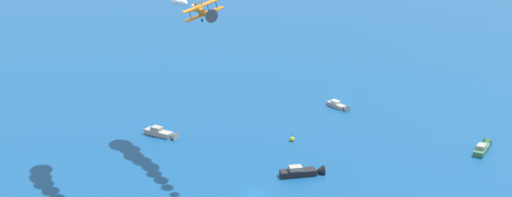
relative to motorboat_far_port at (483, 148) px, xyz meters
name	(u,v)px	position (x,y,z in m)	size (l,w,h in m)	color
ground_plane	(255,193)	(52.28, -15.37, -0.66)	(2000.00, 2000.00, 0.00)	navy
motorboat_far_port	(483,148)	(0.00, 0.00, 0.00)	(8.68, 5.12, 2.46)	#33704C
motorboat_far_stbd	(339,106)	(4.22, -39.83, -0.11)	(2.39, 7.22, 2.06)	#9E9993
motorboat_inshore	(304,172)	(38.95, -15.63, 0.05)	(9.15, 6.35, 2.64)	black
motorboat_offshore	(163,133)	(49.01, -52.12, 0.01)	(4.87, 8.87, 2.50)	#9E9993
marker_buoy	(292,139)	(28.27, -30.94, -0.27)	(1.10, 1.10, 2.10)	yellow
biplane_wingman	(204,12)	(63.58, -15.24, 36.79)	(7.51, 7.05, 3.76)	orange
wingwalker_wingman	(201,0)	(64.12, -15.35, 38.91)	(0.92, 0.30, 1.78)	white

